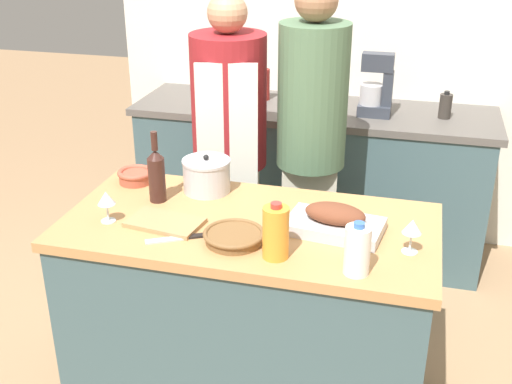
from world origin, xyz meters
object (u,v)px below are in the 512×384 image
at_px(cutting_board, 165,223).
at_px(mixing_bowl, 136,176).
at_px(milk_jug, 357,250).
at_px(wine_glass_right, 106,199).
at_px(stock_pot, 207,175).
at_px(condiment_bottle_short, 445,106).
at_px(roasting_pan, 335,221).
at_px(knife_chef, 182,238).
at_px(juice_jug, 276,232).
at_px(wine_glass_left, 412,228).
at_px(wine_bottle_green, 157,174).
at_px(person_cook_guest, 311,139).
at_px(person_cook_aproned, 230,143).
at_px(stand_mixer, 376,90).
at_px(wicker_basket, 234,236).
at_px(condiment_bottle_tall, 264,84).

height_order(cutting_board, mixing_bowl, mixing_bowl).
bearing_deg(milk_jug, wine_glass_right, 172.20).
xyz_separation_m(stock_pot, condiment_bottle_short, (0.98, 1.17, 0.04)).
height_order(roasting_pan, knife_chef, roasting_pan).
relative_size(cutting_board, juice_jug, 1.45).
xyz_separation_m(stock_pot, wine_glass_left, (0.86, -0.32, 0.03)).
relative_size(roasting_pan, juice_jug, 1.82).
height_order(cutting_board, wine_bottle_green, wine_bottle_green).
relative_size(cutting_board, condiment_bottle_short, 1.98).
bearing_deg(wine_glass_left, juice_jug, -161.38).
bearing_deg(knife_chef, milk_jug, -6.46).
distance_m(wine_glass_right, person_cook_guest, 1.10).
bearing_deg(person_cook_aproned, stand_mixer, 29.04).
bearing_deg(juice_jug, milk_jug, -6.88).
distance_m(stock_pot, wine_glass_left, 0.91).
relative_size(wicker_basket, milk_jug, 1.21).
distance_m(mixing_bowl, wine_bottle_green, 0.24).
height_order(wine_bottle_green, person_cook_aproned, person_cook_aproned).
xyz_separation_m(milk_jug, condiment_bottle_short, (0.29, 1.67, 0.02)).
height_order(juice_jug, wine_glass_right, juice_jug).
bearing_deg(cutting_board, mixing_bowl, 128.74).
bearing_deg(wine_glass_left, person_cook_aproned, 137.63).
relative_size(mixing_bowl, wine_glass_left, 1.22).
relative_size(wicker_basket, person_cook_guest, 0.13).
distance_m(wine_bottle_green, person_cook_aproned, 0.68).
bearing_deg(stand_mixer, stock_pot, -118.08).
bearing_deg(wine_bottle_green, stock_pot, 41.02).
bearing_deg(condiment_bottle_tall, stand_mixer, -11.67).
bearing_deg(mixing_bowl, cutting_board, -51.26).
relative_size(milk_jug, person_cook_guest, 0.11).
distance_m(stock_pot, stand_mixer, 1.28).
bearing_deg(condiment_bottle_short, wine_glass_left, -94.54).
bearing_deg(mixing_bowl, stand_mixer, 50.23).
bearing_deg(wicker_basket, wine_glass_left, 7.93).
distance_m(knife_chef, person_cook_aproned, 0.95).
bearing_deg(wine_glass_right, condiment_bottle_tall, 82.69).
relative_size(milk_jug, condiment_bottle_tall, 0.92).
bearing_deg(person_cook_aproned, stock_pot, -97.30).
distance_m(wicker_basket, stock_pot, 0.47).
bearing_deg(wine_bottle_green, wine_glass_right, -116.50).
distance_m(juice_jug, knife_chef, 0.38).
bearing_deg(wicker_basket, juice_jug, -21.11).
relative_size(wine_glass_right, person_cook_guest, 0.07).
relative_size(cutting_board, wine_bottle_green, 1.00).
height_order(mixing_bowl, wine_bottle_green, wine_bottle_green).
height_order(roasting_pan, stand_mixer, stand_mixer).
height_order(wine_glass_left, wine_glass_right, wine_glass_left).
distance_m(cutting_board, condiment_bottle_short, 1.83).
height_order(stand_mixer, condiment_bottle_tall, stand_mixer).
bearing_deg(wine_glass_left, mixing_bowl, 164.90).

